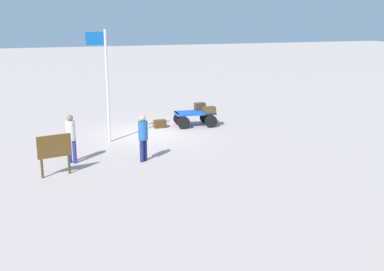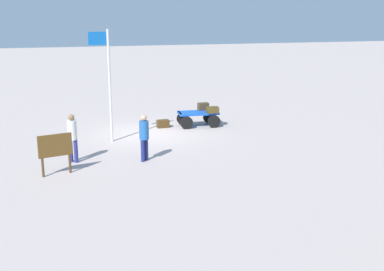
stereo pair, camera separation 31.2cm
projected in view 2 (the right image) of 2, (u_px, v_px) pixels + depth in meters
The scene contains 9 objects.
ground_plane at pixel (148, 134), 21.23m from camera, with size 120.00×120.00×0.00m, color #B4A29B.
luggage_cart at pixel (198, 116), 22.54m from camera, with size 1.98×1.23×0.69m.
suitcase_olive at pixel (203, 106), 22.89m from camera, with size 0.51×0.33×0.34m.
suitcase_maroon at pixel (212, 110), 22.26m from camera, with size 0.59×0.42×0.27m.
suitcase_grey at pixel (163, 124), 22.33m from camera, with size 0.57×0.34×0.36m.
worker_lead at pixel (144, 134), 17.05m from camera, with size 0.48×0.48×1.70m.
worker_trailing at pixel (72, 135), 16.90m from camera, with size 0.46×0.46×1.75m.
flagpole at pixel (107, 77), 19.27m from camera, with size 0.83×0.18×4.58m.
signboard at pixel (55, 148), 15.58m from camera, with size 1.09×0.30×1.38m.
Camera 2 is at (4.24, 20.24, 5.15)m, focal length 44.77 mm.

